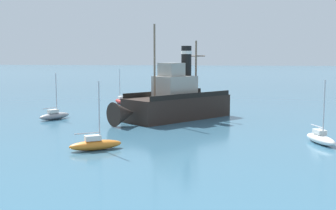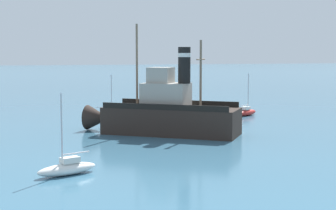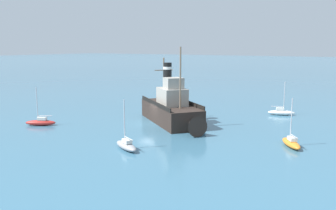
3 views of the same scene
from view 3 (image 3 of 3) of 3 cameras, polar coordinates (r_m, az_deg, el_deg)
name	(u,v)px [view 3 (image 3 of 3)]	position (r m, az deg, el deg)	size (l,w,h in m)	color
ground_plane	(150,123)	(46.56, -2.98, -2.93)	(600.00, 600.00, 0.00)	#38667F
old_tugboat	(172,109)	(46.16, 0.70, -0.71)	(11.44, 13.48, 9.90)	#2D231E
sailboat_red	(41,122)	(47.97, -19.75, -2.60)	(2.95, 3.80, 4.90)	#B22823
sailboat_grey	(126,145)	(35.15, -6.71, -6.43)	(2.66, 3.90, 4.90)	gray
sailboat_orange	(291,143)	(37.87, 19.15, -5.73)	(3.74, 3.08, 4.90)	orange
sailboat_white	(281,112)	(54.43, 17.70, -1.10)	(2.30, 3.95, 4.90)	white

